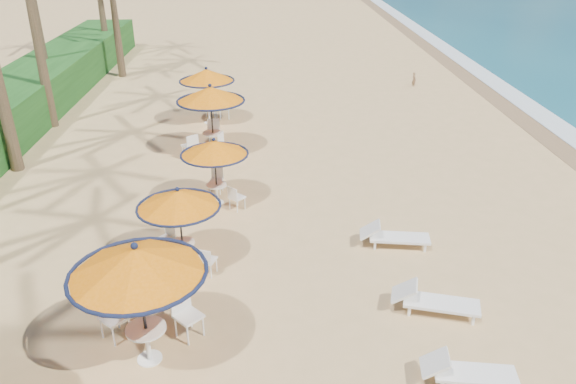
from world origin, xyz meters
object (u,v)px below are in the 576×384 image
Objects in this scene: station_4 at (208,82)px; station_1 at (179,206)px; station_0 at (139,270)px; lounger_far at (392,236)px; station_3 at (210,103)px; lounger_mid at (432,300)px; lounger_near at (465,371)px; station_2 at (216,154)px.

station_1 is at bearing -88.70° from station_4.
lounger_far is (5.68, 4.00, -1.73)m from station_0.
station_3 reaches higher than lounger_mid.
lounger_near is 0.96× the size of lounger_far.
station_4 is at bearing 91.30° from station_1.
station_0 is at bearing -94.42° from station_1.
lounger_near is (5.99, -15.49, -1.47)m from station_4.
station_1 reaches higher than lounger_far.
station_0 is 1.41× the size of lounger_far.
lounger_far is at bearing -52.97° from station_3.
lounger_near is 2.13m from lounger_mid.
station_4 is at bearing 89.97° from station_0.
station_2 is (0.62, 3.40, -0.01)m from station_1.
lounger_near is at bearing -78.61° from lounger_far.
station_4 is 16.67m from lounger_near.
station_1 is (0.26, 3.36, -0.41)m from station_0.
lounger_mid reaches higher than lounger_near.
station_2 is (0.88, 6.76, -0.42)m from station_0.
station_2 is 1.06× the size of lounger_mid.
station_0 is at bearing -97.44° from station_2.
station_2 is at bearing 79.62° from station_1.
lounger_near is (6.00, -0.97, -1.74)m from station_0.
station_0 reaches higher than lounger_near.
station_4 is (-0.88, 7.76, 0.15)m from station_2.
lounger_far is (-0.32, 4.97, 0.01)m from lounger_near.
station_3 is 1.42× the size of lounger_near.
lounger_mid is at bearing 99.29° from lounger_near.
station_1 is at bearing 151.34° from lounger_near.
station_0 reaches higher than station_2.
lounger_far is at bearing 111.27° from lounger_mid.
station_4 is 1.32× the size of lounger_near.
station_3 reaches higher than lounger_far.
station_4 is 1.21× the size of lounger_mid.
station_1 is 1.17× the size of lounger_near.
station_0 is 11.01m from station_3.
station_3 is (0.13, 7.64, 0.27)m from station_1.
station_1 is at bearing -100.38° from station_2.
station_1 reaches higher than lounger_near.
station_3 is at bearing 87.95° from station_0.
lounger_far is (-0.29, 2.84, -0.01)m from lounger_mid.
station_1 is 3.45m from station_2.
station_2 is 0.82× the size of station_3.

